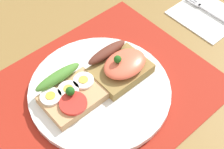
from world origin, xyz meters
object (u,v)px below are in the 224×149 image
at_px(sandwich_egg_tomato, 70,93).
at_px(fork, 208,11).
at_px(plate, 100,90).
at_px(sandwich_salmon, 121,67).
at_px(napkin, 206,15).

relative_size(sandwich_egg_tomato, fork, 0.77).
height_order(plate, sandwich_salmon, sandwich_salmon).
xyz_separation_m(sandwich_egg_tomato, fork, (0.38, -0.01, -0.02)).
relative_size(sandwich_salmon, napkin, 0.76).
distance_m(plate, napkin, 0.32).
xyz_separation_m(plate, sandwich_egg_tomato, (-0.05, 0.02, 0.02)).
xyz_separation_m(sandwich_egg_tomato, sandwich_salmon, (0.10, -0.02, 0.01)).
distance_m(sandwich_egg_tomato, sandwich_salmon, 0.11).
relative_size(plate, fork, 1.89).
bearing_deg(sandwich_egg_tomato, napkin, -2.06).
xyz_separation_m(sandwich_salmon, napkin, (0.27, 0.01, -0.03)).
relative_size(napkin, fork, 1.00).
bearing_deg(napkin, sandwich_egg_tomato, 177.94).
height_order(plate, fork, plate).
bearing_deg(plate, sandwich_salmon, -0.06).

